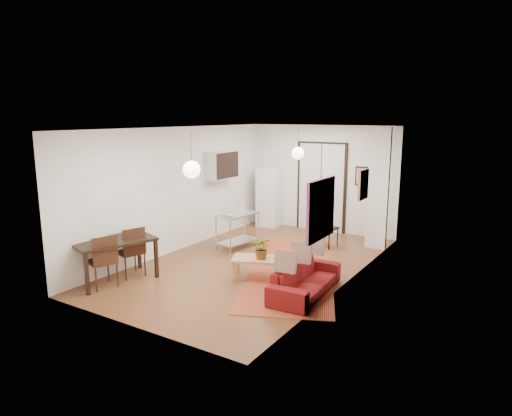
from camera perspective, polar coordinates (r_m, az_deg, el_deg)
The scene contains 27 objects.
floor at distance 9.95m, azimuth -0.23°, elevation -6.98°, with size 7.00×7.00×0.00m, color brown.
ceiling at distance 9.44m, azimuth -0.24°, elevation 9.96°, with size 4.20×7.00×0.02m, color white.
wall_back at distance 12.65m, azimuth 8.26°, elevation 3.66°, with size 4.20×0.02×2.90m, color white.
wall_front at distance 6.95m, azimuth -15.83°, elevation -3.18°, with size 4.20×0.02×2.90m, color white.
wall_left at distance 10.84m, azimuth -9.68°, elevation 2.29°, with size 0.02×7.00×2.90m, color white.
wall_right at distance 8.67m, azimuth 11.59°, elevation -0.08°, with size 0.02×7.00×2.90m, color white.
double_doors at distance 12.64m, azimuth 8.15°, elevation 2.51°, with size 1.44×0.06×2.50m, color silver.
stub_partition at distance 11.13m, azimuth 15.01°, elevation 2.31°, with size 0.50×0.10×2.90m, color white.
wall_cabinet at distance 11.82m, azimuth -4.26°, elevation 5.39°, with size 0.35×1.00×0.70m, color silver.
painting_popart at distance 7.50m, azimuth 8.11°, elevation -0.20°, with size 0.05×1.00×1.00m, color red.
painting_abstract at distance 9.36m, azimuth 13.26°, elevation 2.87°, with size 0.05×0.50×0.60m, color beige.
poster_back at distance 12.19m, azimuth 13.18°, elevation 3.89°, with size 0.40×0.03×0.50m, color red.
print_left at distance 12.31m, azimuth -3.45°, elevation 5.88°, with size 0.03×0.44×0.54m, color #98683F.
pendant_back at distance 11.21m, azimuth 5.26°, elevation 6.84°, with size 0.30×0.30×0.80m.
pendant_front at distance 7.87m, azimuth -8.06°, elevation 4.78°, with size 0.30×0.30×0.80m.
kilim_rug at distance 9.52m, azimuth 4.38°, elevation -7.84°, with size 1.69×4.52×0.01m, color #B34F2C.
sofa at distance 8.32m, azimuth 6.21°, elevation -8.87°, with size 1.86×0.73×0.54m, color maroon.
coffee_table at distance 8.94m, azimuth 0.23°, elevation -6.61°, with size 1.11×0.89×0.43m.
potted_plant at distance 8.81m, azimuth 0.78°, elevation -5.04°, with size 0.33×0.38×0.42m, color #3A682F.
kitchen_counter at distance 11.01m, azimuth -2.32°, elevation -2.32°, with size 0.69×1.15×0.83m.
bowl at distance 10.70m, azimuth -3.23°, elevation -0.92°, with size 0.20×0.20×0.05m, color white.
soap_bottle at distance 11.15m, azimuth -1.82°, elevation -0.06°, with size 0.08×0.08×0.17m, color teal.
fridge at distance 13.10m, azimuth 1.66°, elevation 1.37°, with size 0.60×0.60×1.69m, color white.
dining_table at distance 9.19m, azimuth -17.33°, elevation -4.36°, with size 1.25×1.67×0.82m.
dining_chair_near at distance 9.48m, azimuth -15.06°, elevation -4.61°, with size 0.60×0.75×1.01m.
dining_chair_far at distance 9.04m, azimuth -18.30°, elevation -5.59°, with size 0.60×0.75×1.01m.
black_side_chair at distance 11.25m, azimuth 9.04°, elevation -1.91°, with size 0.51×0.51×0.97m.
Camera 1 is at (5.03, -7.98, 3.17)m, focal length 32.00 mm.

